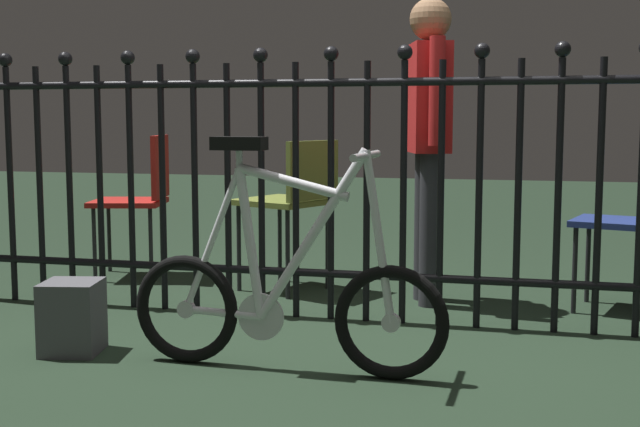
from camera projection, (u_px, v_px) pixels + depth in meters
name	position (u px, v px, depth m)	size (l,w,h in m)	color
ground_plane	(316.00, 355.00, 3.35)	(20.00, 20.00, 0.00)	#1D2E1F
iron_fence	(339.00, 177.00, 3.87)	(4.32, 0.07, 1.32)	black
bicycle	(284.00, 294.00, 3.11)	(1.22, 0.40, 0.88)	black
chair_olive	(294.00, 195.00, 4.52)	(0.57, 0.57, 0.83)	black
chair_navy	(630.00, 212.00, 4.02)	(0.45, 0.45, 0.81)	black
chair_red	(142.00, 191.00, 4.96)	(0.50, 0.49, 0.84)	black
person_visitor	(429.00, 125.00, 4.20)	(0.26, 0.46, 1.54)	#2D2D33
display_crate	(72.00, 317.00, 3.37)	(0.22, 0.22, 0.29)	#4C4C51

